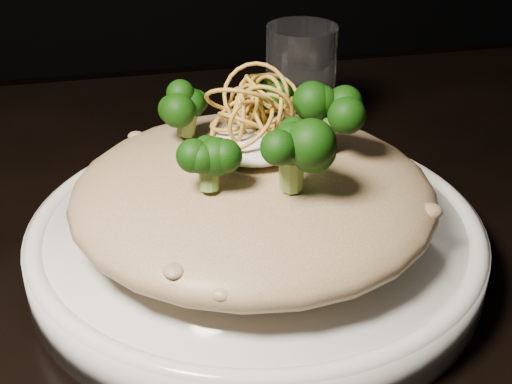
% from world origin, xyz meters
% --- Properties ---
extents(table, '(1.10, 0.80, 0.75)m').
position_xyz_m(table, '(0.00, 0.00, 0.67)').
color(table, black).
rests_on(table, ground).
extents(plate, '(0.31, 0.31, 0.03)m').
position_xyz_m(plate, '(-0.01, 0.02, 0.77)').
color(plate, silver).
rests_on(plate, table).
extents(risotto, '(0.24, 0.24, 0.05)m').
position_xyz_m(risotto, '(-0.01, 0.01, 0.81)').
color(risotto, brown).
rests_on(risotto, plate).
extents(broccoli, '(0.16, 0.16, 0.06)m').
position_xyz_m(broccoli, '(-0.01, 0.01, 0.86)').
color(broccoli, black).
rests_on(broccoli, risotto).
extents(cheese, '(0.06, 0.06, 0.02)m').
position_xyz_m(cheese, '(-0.01, 0.01, 0.84)').
color(cheese, silver).
rests_on(cheese, risotto).
extents(shallots, '(0.07, 0.07, 0.04)m').
position_xyz_m(shallots, '(-0.01, 0.02, 0.87)').
color(shallots, olive).
rests_on(shallots, cheese).
extents(drinking_glass, '(0.08, 0.08, 0.11)m').
position_xyz_m(drinking_glass, '(0.07, 0.19, 0.80)').
color(drinking_glass, silver).
rests_on(drinking_glass, table).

